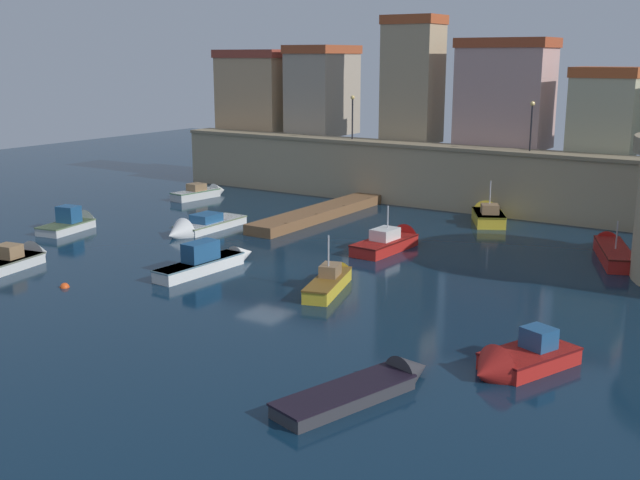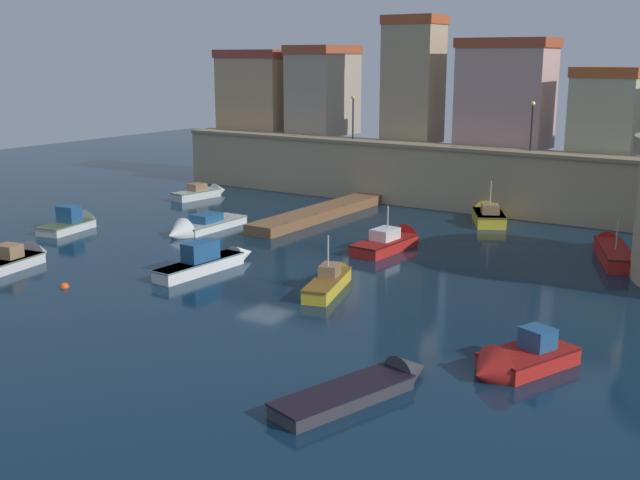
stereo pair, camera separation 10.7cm
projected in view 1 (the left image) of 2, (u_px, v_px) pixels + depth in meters
name	position (u px, v px, depth m)	size (l,w,h in m)	color
ground_plane	(266.00, 269.00, 40.97)	(118.62, 118.62, 0.00)	#0C2338
quay_wall	(435.00, 176.00, 57.46)	(46.08, 2.59, 4.64)	tan
old_town_backdrop	(439.00, 93.00, 59.70)	(44.52, 6.15, 9.62)	tan
pier_dock	(319.00, 213.00, 53.89)	(2.14, 14.11, 0.70)	brown
quay_lamp_0	(353.00, 110.00, 60.24)	(0.32, 0.32, 3.38)	black
quay_lamp_1	(532.00, 118.00, 52.69)	(0.32, 0.32, 3.36)	black
moored_boat_0	(210.00, 260.00, 40.76)	(1.58, 6.93, 1.91)	white
moored_boat_1	(75.00, 222.00, 50.44)	(2.48, 4.96, 2.15)	silver
moored_boat_2	(332.00, 279.00, 37.74)	(2.80, 5.93, 2.97)	gold
moored_boat_3	(611.00, 250.00, 43.38)	(3.89, 7.07, 2.62)	red
moored_boat_5	(372.00, 385.00, 25.92)	(3.25, 6.63, 1.41)	#333338
moored_boat_6	(516.00, 361.00, 27.64)	(3.39, 4.86, 1.98)	red
moored_boat_7	(393.00, 241.00, 45.52)	(2.08, 6.14, 3.11)	red
moored_boat_8	(19.00, 259.00, 41.66)	(2.55, 5.26, 1.85)	silver
moored_boat_9	(198.00, 227.00, 49.50)	(1.97, 6.60, 1.79)	white
moored_boat_10	(203.00, 192.00, 61.64)	(2.00, 5.22, 1.52)	silver
moored_boat_11	(487.00, 215.00, 52.63)	(3.86, 5.08, 3.43)	gold
mooring_buoy_0	(65.00, 287.00, 37.77)	(0.46, 0.46, 0.46)	#EA4C19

